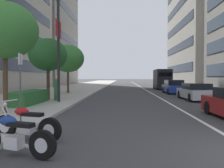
# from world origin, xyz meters

# --- Properties ---
(sidewalk_right_plaza) EXTENTS (160.00, 8.77, 0.15)m
(sidewalk_right_plaza) POSITION_xyz_m (30.00, 10.53, 0.07)
(sidewalk_right_plaza) COLOR #B2ADA3
(sidewalk_right_plaza) RESTS_ON ground
(lane_centre_stripe) EXTENTS (110.00, 0.16, 0.01)m
(lane_centre_stripe) POSITION_xyz_m (35.00, 0.00, 0.00)
(lane_centre_stripe) COLOR silver
(lane_centre_stripe) RESTS_ON ground
(motorcycle_nearest_camera) EXTENTS (0.86, 2.11, 1.48)m
(motorcycle_nearest_camera) POSITION_xyz_m (0.07, 5.63, 0.44)
(motorcycle_nearest_camera) COLOR black
(motorcycle_nearest_camera) RESTS_ON ground
(motorcycle_under_tarp) EXTENTS (0.81, 2.12, 1.12)m
(motorcycle_under_tarp) POSITION_xyz_m (1.39, 5.86, 0.43)
(motorcycle_under_tarp) COLOR black
(motorcycle_under_tarp) RESTS_ON ground
(car_far_down_avenue) EXTENTS (4.61, 1.93, 1.30)m
(car_far_down_avenue) POSITION_xyz_m (13.74, -2.49, 0.62)
(car_far_down_avenue) COLOR #B7B7BC
(car_far_down_avenue) RESTS_ON ground
(car_approaching_light) EXTENTS (4.47, 1.87, 1.46)m
(car_approaching_light) POSITION_xyz_m (21.22, -2.35, 0.69)
(car_approaching_light) COLOR navy
(car_approaching_light) RESTS_ON ground
(delivery_van_ahead) EXTENTS (5.85, 2.26, 2.86)m
(delivery_van_ahead) POSITION_xyz_m (30.17, -2.55, 1.52)
(delivery_van_ahead) COLOR black
(delivery_van_ahead) RESTS_ON ground
(parking_sign_by_curb) EXTENTS (0.32, 0.06, 2.53)m
(parking_sign_by_curb) POSITION_xyz_m (3.38, 6.89, 1.67)
(parking_sign_by_curb) COLOR #47494C
(parking_sign_by_curb) RESTS_ON sidewalk_right_plaza
(street_lamp_with_banners) EXTENTS (1.26, 2.49, 9.45)m
(street_lamp_with_banners) POSITION_xyz_m (10.38, 7.05, 5.69)
(street_lamp_with_banners) COLOR #232326
(street_lamp_with_banners) RESTS_ON sidewalk_right_plaza
(clipped_hedge_bed) EXTENTS (4.15, 1.10, 0.79)m
(clipped_hedge_bed) POSITION_xyz_m (9.18, 8.86, 0.54)
(clipped_hedge_bed) COLOR #28602D
(clipped_hedge_bed) RESTS_ON sidewalk_right_plaza
(street_tree_far_plaza) EXTENTS (3.01, 3.01, 5.02)m
(street_tree_far_plaza) POSITION_xyz_m (5.47, 8.50, 3.88)
(street_tree_far_plaza) COLOR #473323
(street_tree_far_plaza) RESTS_ON sidewalk_right_plaza
(street_tree_mid_sidewalk) EXTENTS (2.76, 2.76, 4.41)m
(street_tree_mid_sidewalk) POSITION_xyz_m (11.91, 8.55, 3.38)
(street_tree_mid_sidewalk) COLOR #473323
(street_tree_mid_sidewalk) RESTS_ON sidewalk_right_plaza
(street_tree_near_plaza_corner) EXTENTS (3.34, 3.34, 4.96)m
(street_tree_near_plaza_corner) POSITION_xyz_m (19.44, 8.83, 3.69)
(street_tree_near_plaza_corner) COLOR #473323
(street_tree_near_plaza_corner) RESTS_ON sidewalk_right_plaza
(pedestrian_on_plaza) EXTENTS (0.44, 0.48, 1.68)m
(pedestrian_on_plaza) POSITION_xyz_m (11.35, 7.77, 1.00)
(pedestrian_on_plaza) COLOR #3F724C
(pedestrian_on_plaza) RESTS_ON sidewalk_right_plaza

